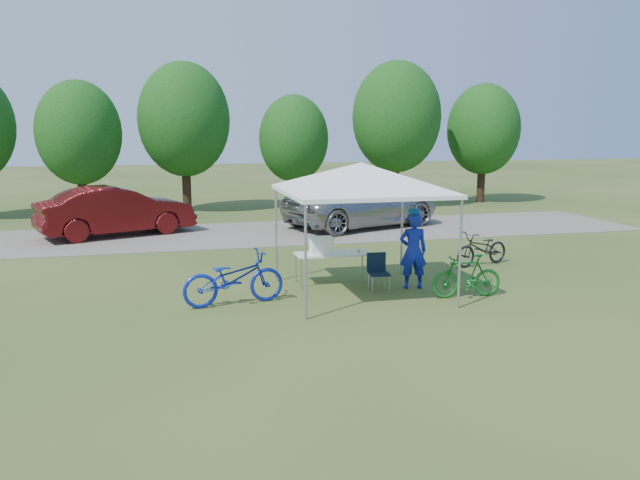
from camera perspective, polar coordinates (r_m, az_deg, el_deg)
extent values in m
plane|color=#2D5119|center=(13.14, 3.66, -4.87)|extent=(100.00, 100.00, 0.00)
cube|color=gray|center=(20.73, -3.04, 0.72)|extent=(24.00, 5.00, 0.02)
cylinder|color=#A5A5AA|center=(11.10, -1.32, -2.08)|extent=(0.05, 0.05, 2.10)
cylinder|color=#A5A5AA|center=(12.10, 12.68, -1.30)|extent=(0.05, 0.05, 2.10)
cylinder|color=#A5A5AA|center=(13.99, -4.02, 0.45)|extent=(0.05, 0.05, 2.10)
cylinder|color=#A5A5AA|center=(14.80, 7.49, 0.92)|extent=(0.05, 0.05, 2.10)
cube|color=white|center=(12.75, 3.77, 4.45)|extent=(3.15, 3.15, 0.08)
pyramid|color=white|center=(12.71, 3.80, 7.10)|extent=(4.53, 4.53, 0.55)
cylinder|color=#382314|center=(26.10, -20.86, 3.93)|extent=(0.36, 0.36, 1.75)
ellipsoid|color=#144711|center=(25.97, -21.19, 9.14)|extent=(3.20, 3.20, 4.00)
cylinder|color=#382314|center=(26.51, -12.09, 4.76)|extent=(0.36, 0.36, 2.03)
ellipsoid|color=#144711|center=(26.40, -12.31, 10.72)|extent=(3.71, 3.71, 4.64)
cylinder|color=#382314|center=(26.86, -2.39, 4.59)|extent=(0.36, 0.36, 1.61)
ellipsoid|color=#144711|center=(26.73, -2.43, 9.26)|extent=(2.94, 2.94, 3.68)
cylinder|color=#382314|center=(27.80, 6.89, 5.22)|extent=(0.36, 0.36, 2.10)
ellipsoid|color=#144711|center=(27.71, 7.02, 11.10)|extent=(3.84, 3.84, 4.80)
cylinder|color=#382314|center=(30.24, 14.50, 5.10)|extent=(0.36, 0.36, 1.82)
ellipsoid|color=#144711|center=(30.13, 14.71, 9.78)|extent=(3.33, 3.33, 4.16)
cube|color=white|center=(13.83, 1.17, -1.27)|extent=(1.66, 0.69, 0.04)
cylinder|color=#A5A5AA|center=(13.44, -1.74, -3.10)|extent=(0.04, 0.04, 0.65)
cylinder|color=#A5A5AA|center=(13.85, 4.62, -2.73)|extent=(0.04, 0.04, 0.65)
cylinder|color=#A5A5AA|center=(14.00, -2.25, -2.56)|extent=(0.04, 0.04, 0.65)
cylinder|color=#A5A5AA|center=(14.39, 3.87, -2.22)|extent=(0.04, 0.04, 0.65)
cube|color=black|center=(13.22, 5.43, -3.10)|extent=(0.45, 0.45, 0.04)
cube|color=black|center=(13.36, 5.16, -2.00)|extent=(0.41, 0.08, 0.41)
cylinder|color=#A5A5AA|center=(13.04, 4.93, -4.18)|extent=(0.02, 0.02, 0.36)
cylinder|color=#A5A5AA|center=(13.16, 6.43, -4.07)|extent=(0.02, 0.02, 0.36)
cylinder|color=#A5A5AA|center=(13.38, 4.42, -3.81)|extent=(0.02, 0.02, 0.36)
cylinder|color=#A5A5AA|center=(13.49, 5.89, -3.71)|extent=(0.02, 0.02, 0.36)
cube|color=white|center=(13.73, 0.14, -0.58)|extent=(0.49, 0.33, 0.33)
cube|color=white|center=(13.70, 0.14, 0.18)|extent=(0.51, 0.35, 0.04)
cylinder|color=gold|center=(13.94, 3.56, -1.01)|extent=(0.07, 0.07, 0.05)
imported|color=#13219F|center=(13.50, 8.51, -0.99)|extent=(0.65, 0.48, 1.64)
imported|color=#1328AA|center=(12.28, -7.90, -3.49)|extent=(2.09, 1.01, 1.05)
imported|color=#197123|center=(13.04, 13.26, -3.24)|extent=(1.50, 0.50, 0.89)
imported|color=black|center=(16.18, 14.62, -0.74)|extent=(1.76, 1.04, 0.87)
imported|color=#9D9E9A|center=(21.86, 3.91, 3.29)|extent=(6.17, 4.37, 1.56)
imported|color=#550E0F|center=(20.98, -18.11, 2.55)|extent=(5.08, 3.29, 1.58)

